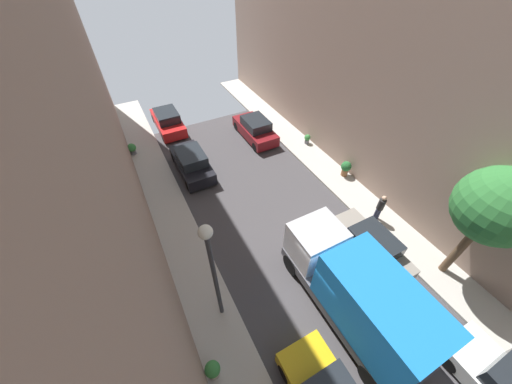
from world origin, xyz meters
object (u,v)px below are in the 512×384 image
Objects in this scene: parked_car_left_3 at (168,121)px; potted_plant_5 at (213,370)px; delivery_truck at (358,293)px; potted_plant_2 at (132,148)px; potted_plant_3 at (307,139)px; parked_car_right_1 at (370,246)px; parked_car_right_2 at (255,129)px; parked_car_left_2 at (192,163)px; pedestrian at (380,207)px; lamp_post at (212,264)px; potted_plant_1 at (346,168)px; street_tree_1 at (498,207)px.

potted_plant_5 is at bearing -100.03° from parked_car_left_3.
delivery_truck reaches higher than potted_plant_5.
potted_plant_3 is (11.34, -4.52, -0.05)m from potted_plant_2.
potted_plant_5 reaches higher than potted_plant_2.
parked_car_right_1 is 1.00× the size of parked_car_right_2.
parked_car_left_2 is 2.44× the size of pedestrian.
potted_plant_3 is at bearing 39.44° from lamp_post.
potted_plant_2 is 12.21m from potted_plant_3.
potted_plant_2 is at bearing 143.20° from potted_plant_1.
potted_plant_1 is 1.46× the size of potted_plant_3.
parked_car_right_1 is 16.00m from potted_plant_2.
parked_car_right_1 is at bearing -119.90° from potted_plant_1.
street_tree_1 is (7.91, -12.28, 3.68)m from parked_car_left_2.
parked_car_right_1 reaches higher than potted_plant_3.
lamp_post is (1.11, 1.94, 3.15)m from potted_plant_5.
delivery_truck is at bearing -101.41° from parked_car_right_2.
potted_plant_3 is (2.85, -2.60, -0.19)m from parked_car_right_2.
potted_plant_2 is (-11.39, 8.52, -0.15)m from potted_plant_1.
delivery_truck is (2.70, -17.49, 1.07)m from parked_car_left_3.
potted_plant_2 is at bearing 122.06° from parked_car_right_1.
parked_car_right_1 is at bearing -71.07° from parked_car_left_3.
potted_plant_3 is at bearing 88.28° from street_tree_1.
parked_car_right_1 is at bearing 137.84° from street_tree_1.
street_tree_1 is at bearing -81.74° from pedestrian.
parked_car_left_2 is 1.00× the size of parked_car_right_2.
potted_plant_2 is at bearing 158.26° from potted_plant_3.
potted_plant_2 is (-11.00, 15.83, -3.81)m from street_tree_1.
potted_plant_1 is 11.50m from lamp_post.
lamp_post is at bearing 60.31° from potted_plant_5.
street_tree_1 is 1.03× the size of lamp_post.
potted_plant_5 is (-5.71, 0.49, -1.13)m from delivery_truck.
delivery_truck reaches higher than pedestrian.
potted_plant_5 is (-8.41, -12.89, -0.06)m from parked_car_right_2.
pedestrian is 0.31× the size of lamp_post.
pedestrian is at bearing 35.87° from parked_car_right_1.
parked_car_left_2 is at bearing -163.14° from parked_car_right_2.
parked_car_right_1 is 0.73× the size of street_tree_1.
parked_car_left_3 is 16.11m from pedestrian.
parked_car_left_2 is 0.75× the size of lamp_post.
potted_plant_3 is (0.88, 7.61, -0.54)m from pedestrian.
parked_car_left_2 is 5.64m from parked_car_right_2.
potted_plant_5 is at bearing -165.54° from pedestrian.
potted_plant_5 is at bearing 174.64° from street_tree_1.
potted_plant_3 is (2.85, 9.04, -0.19)m from parked_car_right_1.
potted_plant_3 is at bearing 90.67° from potted_plant_1.
potted_plant_3 is (8.25, -6.71, -0.19)m from parked_car_left_3.
parked_car_right_1 is 7.96m from lamp_post.
parked_car_left_2 is 0.73× the size of street_tree_1.
potted_plant_2 is at bearing 95.30° from lamp_post.
parked_car_left_3 and parked_car_right_2 have the same top height.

